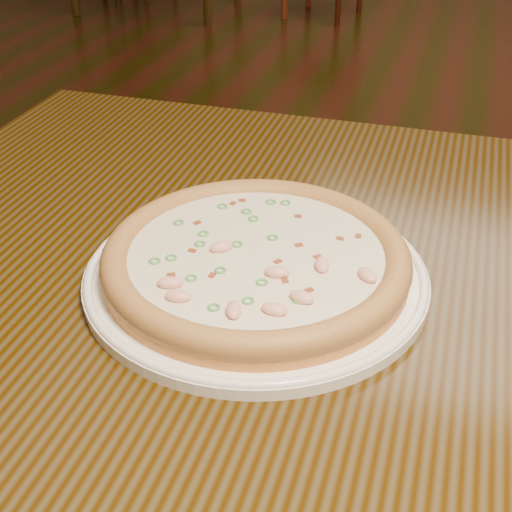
# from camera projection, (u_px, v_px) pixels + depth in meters

# --- Properties ---
(ground) EXTENTS (9.00, 9.00, 0.00)m
(ground) POSITION_uv_depth(u_px,v_px,m) (441.00, 402.00, 1.63)
(ground) COLOR black
(hero_table) EXTENTS (1.20, 0.80, 0.75)m
(hero_table) POSITION_uv_depth(u_px,v_px,m) (372.00, 347.00, 0.79)
(hero_table) COLOR black
(hero_table) RESTS_ON ground
(plate) EXTENTS (0.35, 0.35, 0.02)m
(plate) POSITION_uv_depth(u_px,v_px,m) (256.00, 274.00, 0.72)
(plate) COLOR white
(plate) RESTS_ON hero_table
(pizza) EXTENTS (0.31, 0.31, 0.03)m
(pizza) POSITION_uv_depth(u_px,v_px,m) (256.00, 259.00, 0.71)
(pizza) COLOR #D2843E
(pizza) RESTS_ON plate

